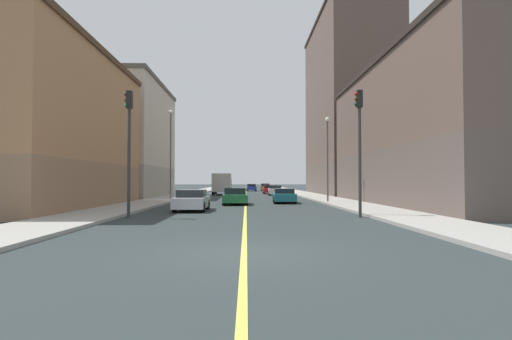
{
  "coord_description": "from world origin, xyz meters",
  "views": [
    {
      "loc": [
        0.06,
        -10.53,
        1.89
      ],
      "look_at": [
        1.33,
        42.19,
        3.3
      ],
      "focal_mm": 28.18,
      "sensor_mm": 36.0,
      "label": 1
    }
  ],
  "objects_px": {
    "building_left_near": "(429,133)",
    "traffic_light_left_near": "(359,136)",
    "box_truck": "(222,183)",
    "car_green": "(235,196)",
    "traffic_light_right_near": "(129,136)",
    "car_white": "(275,190)",
    "car_blue": "(251,188)",
    "building_left_mid": "(348,107)",
    "building_right_corner": "(41,128)",
    "street_lamp_left_near": "(328,150)",
    "car_red": "(270,189)",
    "car_orange": "(265,187)",
    "building_right_midblock": "(125,140)",
    "car_teal": "(284,196)",
    "car_silver": "(192,200)",
    "street_lamp_right_near": "(171,146)"
  },
  "relations": [
    {
      "from": "car_red",
      "to": "car_orange",
      "type": "bearing_deg",
      "value": 89.4
    },
    {
      "from": "street_lamp_right_near",
      "to": "box_truck",
      "type": "bearing_deg",
      "value": 78.08
    },
    {
      "from": "building_left_mid",
      "to": "building_right_corner",
      "type": "relative_size",
      "value": 1.29
    },
    {
      "from": "traffic_light_left_near",
      "to": "car_blue",
      "type": "distance_m",
      "value": 53.48
    },
    {
      "from": "traffic_light_right_near",
      "to": "street_lamp_left_near",
      "type": "relative_size",
      "value": 0.91
    },
    {
      "from": "traffic_light_left_near",
      "to": "car_green",
      "type": "height_order",
      "value": "traffic_light_left_near"
    },
    {
      "from": "car_blue",
      "to": "building_right_corner",
      "type": "bearing_deg",
      "value": -108.18
    },
    {
      "from": "traffic_light_left_near",
      "to": "car_silver",
      "type": "bearing_deg",
      "value": 152.84
    },
    {
      "from": "traffic_light_left_near",
      "to": "box_truck",
      "type": "bearing_deg",
      "value": 104.98
    },
    {
      "from": "building_left_mid",
      "to": "car_green",
      "type": "bearing_deg",
      "value": -123.28
    },
    {
      "from": "building_left_mid",
      "to": "street_lamp_left_near",
      "type": "height_order",
      "value": "building_left_mid"
    },
    {
      "from": "car_orange",
      "to": "car_green",
      "type": "xyz_separation_m",
      "value": [
        -4.5,
        -43.65,
        -0.03
      ]
    },
    {
      "from": "traffic_light_left_near",
      "to": "car_white",
      "type": "bearing_deg",
      "value": 93.78
    },
    {
      "from": "traffic_light_right_near",
      "to": "car_red",
      "type": "bearing_deg",
      "value": 76.08
    },
    {
      "from": "traffic_light_left_near",
      "to": "box_truck",
      "type": "distance_m",
      "value": 35.43
    },
    {
      "from": "street_lamp_left_near",
      "to": "box_truck",
      "type": "height_order",
      "value": "street_lamp_left_near"
    },
    {
      "from": "car_white",
      "to": "building_right_corner",
      "type": "bearing_deg",
      "value": -126.24
    },
    {
      "from": "car_green",
      "to": "car_orange",
      "type": "bearing_deg",
      "value": 84.12
    },
    {
      "from": "building_left_near",
      "to": "building_right_midblock",
      "type": "relative_size",
      "value": 1.5
    },
    {
      "from": "car_teal",
      "to": "car_blue",
      "type": "xyz_separation_m",
      "value": [
        -2.31,
        39.7,
        0.03
      ]
    },
    {
      "from": "traffic_light_left_near",
      "to": "car_red",
      "type": "height_order",
      "value": "traffic_light_left_near"
    },
    {
      "from": "car_white",
      "to": "street_lamp_right_near",
      "type": "bearing_deg",
      "value": -125.3
    },
    {
      "from": "building_left_near",
      "to": "car_blue",
      "type": "bearing_deg",
      "value": 106.84
    },
    {
      "from": "street_lamp_left_near",
      "to": "car_white",
      "type": "height_order",
      "value": "street_lamp_left_near"
    },
    {
      "from": "building_left_near",
      "to": "car_blue",
      "type": "height_order",
      "value": "building_left_near"
    },
    {
      "from": "building_right_midblock",
      "to": "street_lamp_right_near",
      "type": "xyz_separation_m",
      "value": [
        7.16,
        -9.99,
        -1.55
      ]
    },
    {
      "from": "building_left_mid",
      "to": "car_orange",
      "type": "distance_m",
      "value": 26.01
    },
    {
      "from": "car_white",
      "to": "car_green",
      "type": "height_order",
      "value": "car_green"
    },
    {
      "from": "building_right_midblock",
      "to": "street_lamp_right_near",
      "type": "height_order",
      "value": "building_right_midblock"
    },
    {
      "from": "car_blue",
      "to": "building_left_mid",
      "type": "bearing_deg",
      "value": -55.16
    },
    {
      "from": "building_left_near",
      "to": "building_right_corner",
      "type": "xyz_separation_m",
      "value": [
        -28.19,
        -2.46,
        -0.06
      ]
    },
    {
      "from": "car_blue",
      "to": "car_green",
      "type": "xyz_separation_m",
      "value": [
        -1.79,
        -41.61,
        -0.01
      ]
    },
    {
      "from": "street_lamp_left_near",
      "to": "car_white",
      "type": "relative_size",
      "value": 1.77
    },
    {
      "from": "car_silver",
      "to": "box_truck",
      "type": "relative_size",
      "value": 0.6
    },
    {
      "from": "building_left_mid",
      "to": "building_right_midblock",
      "type": "relative_size",
      "value": 1.42
    },
    {
      "from": "car_orange",
      "to": "building_left_mid",
      "type": "bearing_deg",
      "value": -63.49
    },
    {
      "from": "street_lamp_left_near",
      "to": "car_orange",
      "type": "distance_m",
      "value": 42.34
    },
    {
      "from": "car_silver",
      "to": "street_lamp_right_near",
      "type": "bearing_deg",
      "value": 106.87
    },
    {
      "from": "building_left_near",
      "to": "traffic_light_left_near",
      "type": "bearing_deg",
      "value": -130.03
    },
    {
      "from": "box_truck",
      "to": "car_green",
      "type": "bearing_deg",
      "value": -83.98
    },
    {
      "from": "building_right_midblock",
      "to": "traffic_light_left_near",
      "type": "height_order",
      "value": "building_right_midblock"
    },
    {
      "from": "car_blue",
      "to": "car_white",
      "type": "relative_size",
      "value": 1.12
    },
    {
      "from": "car_blue",
      "to": "car_green",
      "type": "relative_size",
      "value": 1.0
    },
    {
      "from": "building_left_near",
      "to": "car_blue",
      "type": "xyz_separation_m",
      "value": [
        -13.13,
        43.4,
        -4.92
      ]
    },
    {
      "from": "building_left_near",
      "to": "traffic_light_right_near",
      "type": "bearing_deg",
      "value": -154.09
    },
    {
      "from": "building_right_corner",
      "to": "street_lamp_right_near",
      "type": "xyz_separation_m",
      "value": [
        7.16,
        9.26,
        -0.44
      ]
    },
    {
      "from": "traffic_light_right_near",
      "to": "car_blue",
      "type": "xyz_separation_m",
      "value": [
        6.91,
        53.13,
        -3.51
      ]
    },
    {
      "from": "building_right_corner",
      "to": "car_green",
      "type": "relative_size",
      "value": 4.14
    },
    {
      "from": "building_right_corner",
      "to": "car_blue",
      "type": "xyz_separation_m",
      "value": [
        15.06,
        45.86,
        -4.87
      ]
    },
    {
      "from": "traffic_light_right_near",
      "to": "box_truck",
      "type": "xyz_separation_m",
      "value": [
        2.73,
        34.13,
        -2.64
      ]
    }
  ]
}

